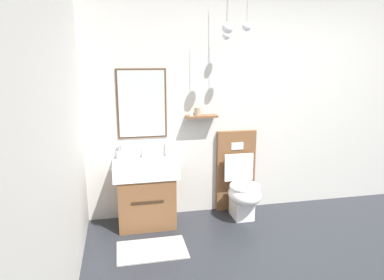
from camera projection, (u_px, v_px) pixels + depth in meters
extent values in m
cube|color=beige|center=(276.00, 99.00, 4.29)|extent=(4.84, 0.12, 2.72)
cube|color=#4C301E|center=(142.00, 104.00, 3.90)|extent=(0.55, 0.02, 0.78)
cube|color=silver|center=(142.00, 104.00, 3.89)|extent=(0.51, 0.01, 0.74)
cube|color=brown|center=(202.00, 116.00, 4.00)|extent=(0.36, 0.14, 0.02)
cone|color=white|center=(191.00, 112.00, 3.96)|extent=(0.05, 0.05, 0.09)
cylinder|color=gray|center=(198.00, 111.00, 3.99)|extent=(0.07, 0.07, 0.09)
cylinder|color=gray|center=(227.00, 2.00, 3.66)|extent=(0.01, 0.01, 0.58)
sphere|color=silver|center=(226.00, 36.00, 3.74)|extent=(0.08, 0.08, 0.08)
sphere|color=silver|center=(247.00, 27.00, 3.56)|extent=(0.09, 0.09, 0.09)
sphere|color=silver|center=(228.00, 28.00, 3.50)|extent=(0.12, 0.12, 0.12)
cube|color=beige|center=(36.00, 147.00, 1.93)|extent=(0.12, 4.07, 2.72)
cube|color=#9E9993|center=(152.00, 250.00, 3.43)|extent=(0.68, 0.44, 0.01)
cube|color=brown|center=(146.00, 199.00, 3.94)|extent=(0.62, 0.48, 0.58)
cube|color=#342214|center=(148.00, 202.00, 3.69)|extent=(0.34, 0.01, 0.02)
cube|color=white|center=(145.00, 169.00, 3.86)|extent=(0.71, 0.51, 0.15)
cube|color=silver|center=(145.00, 164.00, 3.82)|extent=(0.44, 0.28, 0.03)
cylinder|color=silver|center=(143.00, 153.00, 4.02)|extent=(0.03, 0.03, 0.11)
cylinder|color=silver|center=(144.00, 150.00, 3.96)|extent=(0.02, 0.11, 0.02)
cube|color=brown|center=(235.00, 170.00, 4.31)|extent=(0.48, 0.10, 1.00)
cube|color=silver|center=(237.00, 146.00, 4.19)|extent=(0.15, 0.01, 0.09)
cube|color=white|center=(242.00, 203.00, 4.13)|extent=(0.22, 0.30, 0.34)
ellipsoid|color=white|center=(244.00, 194.00, 4.02)|extent=(0.37, 0.46, 0.24)
torus|color=white|center=(245.00, 186.00, 4.00)|extent=(0.35, 0.35, 0.04)
cube|color=white|center=(239.00, 167.00, 4.17)|extent=(0.35, 0.03, 0.33)
cylinder|color=silver|center=(119.00, 155.00, 3.94)|extent=(0.07, 0.07, 0.09)
cylinder|color=purple|center=(121.00, 151.00, 3.93)|extent=(0.02, 0.02, 0.16)
cube|color=white|center=(121.00, 144.00, 3.91)|extent=(0.01, 0.02, 0.03)
cylinder|color=white|center=(119.00, 150.00, 3.94)|extent=(0.02, 0.04, 0.17)
cube|color=white|center=(119.00, 143.00, 3.91)|extent=(0.01, 0.02, 0.03)
cylinder|color=#33B266|center=(119.00, 151.00, 3.92)|extent=(0.02, 0.01, 0.15)
cube|color=white|center=(119.00, 145.00, 3.90)|extent=(0.01, 0.02, 0.03)
cylinder|color=white|center=(168.00, 150.00, 4.06)|extent=(0.06, 0.06, 0.16)
cylinder|color=silver|center=(168.00, 141.00, 4.03)|extent=(0.02, 0.02, 0.04)
cube|color=white|center=(142.00, 164.00, 3.68)|extent=(0.22, 0.16, 0.04)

